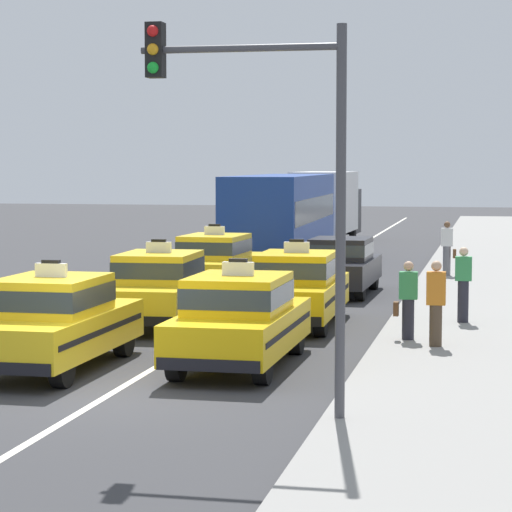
{
  "coord_description": "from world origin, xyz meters",
  "views": [
    {
      "loc": [
        5.91,
        -16.75,
        3.63
      ],
      "look_at": [
        -0.02,
        11.16,
        1.3
      ],
      "focal_mm": 79.4,
      "sensor_mm": 36.0,
      "label": 1
    }
  ],
  "objects": [
    {
      "name": "sedan_right_third",
      "position": [
        1.72,
        14.37,
        0.85
      ],
      "size": [
        1.84,
        4.33,
        1.58
      ],
      "color": "black",
      "rests_on": "ground"
    },
    {
      "name": "pedestrian_near_crosswalk",
      "position": [
        4.44,
        18.93,
        1.0
      ],
      "size": [
        0.47,
        0.24,
        1.69
      ],
      "color": "slate",
      "rests_on": "sidewalk_curb"
    },
    {
      "name": "ground_plane",
      "position": [
        0.0,
        0.0,
        0.0
      ],
      "size": [
        160.0,
        160.0,
        0.0
      ],
      "primitive_type": "plane",
      "color": "#353538"
    },
    {
      "name": "pedestrian_trailing",
      "position": [
        5.24,
        8.36,
        0.99
      ],
      "size": [
        0.36,
        0.24,
        1.66
      ],
      "color": "#23232D",
      "rests_on": "sidewalk_curb"
    },
    {
      "name": "box_truck_left_fifth",
      "position": [
        -1.64,
        34.54,
        1.78
      ],
      "size": [
        2.44,
        7.02,
        3.27
      ],
      "color": "black",
      "rests_on": "ground"
    },
    {
      "name": "taxi_right_second",
      "position": [
        1.59,
        8.03,
        0.88
      ],
      "size": [
        1.88,
        4.58,
        1.96
      ],
      "color": "black",
      "rests_on": "ground"
    },
    {
      "name": "pedestrian_by_storefront",
      "position": [
        4.82,
        4.9,
        0.98
      ],
      "size": [
        0.36,
        0.24,
        1.64
      ],
      "color": "#473828",
      "rests_on": "sidewalk_curb"
    },
    {
      "name": "taxi_right_nearest",
      "position": [
        1.47,
        2.74,
        0.88
      ],
      "size": [
        1.85,
        4.57,
        1.96
      ],
      "color": "black",
      "rests_on": "ground"
    },
    {
      "name": "pedestrian_mid_block",
      "position": [
        4.23,
        5.64,
        0.93
      ],
      "size": [
        0.47,
        0.24,
        1.56
      ],
      "color": "#23232D",
      "rests_on": "sidewalk_curb"
    },
    {
      "name": "taxi_left_third",
      "position": [
        -1.74,
        13.8,
        0.88
      ],
      "size": [
        1.98,
        4.62,
        1.96
      ],
      "color": "black",
      "rests_on": "ground"
    },
    {
      "name": "taxi_left_second",
      "position": [
        -1.41,
        7.39,
        0.88
      ],
      "size": [
        1.98,
        4.62,
        1.96
      ],
      "color": "black",
      "rests_on": "ground"
    },
    {
      "name": "sidewalk_curb",
      "position": [
        5.6,
        15.0,
        0.07
      ],
      "size": [
        4.0,
        90.0,
        0.15
      ],
      "primitive_type": "cube",
      "color": "gray",
      "rests_on": "ground"
    },
    {
      "name": "bus_left_fourth",
      "position": [
        -1.68,
        23.56,
        1.82
      ],
      "size": [
        2.84,
        11.27,
        3.22
      ],
      "color": "black",
      "rests_on": "ground"
    },
    {
      "name": "traffic_light_pole",
      "position": [
        2.89,
        -1.54,
        3.82
      ],
      "size": [
        2.87,
        0.33,
        5.58
      ],
      "color": "#47474C",
      "rests_on": "ground"
    },
    {
      "name": "taxi_left_nearest",
      "position": [
        -1.67,
        1.81,
        0.88
      ],
      "size": [
        1.85,
        4.57,
        1.96
      ],
      "color": "black",
      "rests_on": "ground"
    },
    {
      "name": "lane_stripe_left_right",
      "position": [
        0.0,
        20.0,
        0.0
      ],
      "size": [
        0.14,
        80.0,
        0.01
      ],
      "primitive_type": "cube",
      "color": "silver",
      "rests_on": "ground"
    }
  ]
}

